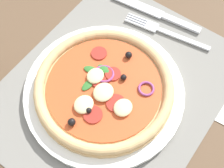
# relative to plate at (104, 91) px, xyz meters

# --- Properties ---
(ground_plane) EXTENTS (1.90, 1.40, 0.02)m
(ground_plane) POSITION_rel_plate_xyz_m (0.02, -0.01, -0.02)
(ground_plane) COLOR brown
(placemat) EXTENTS (0.44, 0.36, 0.00)m
(placemat) POSITION_rel_plate_xyz_m (0.02, -0.01, -0.01)
(placemat) COLOR slate
(placemat) RESTS_ON ground_plane
(plate) EXTENTS (0.29, 0.29, 0.01)m
(plate) POSITION_rel_plate_xyz_m (0.00, 0.00, 0.00)
(plate) COLOR silver
(plate) RESTS_ON placemat
(pizza) EXTENTS (0.25, 0.25, 0.03)m
(pizza) POSITION_rel_plate_xyz_m (-0.00, -0.00, 0.02)
(pizza) COLOR tan
(pizza) RESTS_ON plate
(fork) EXTENTS (0.04, 0.18, 0.00)m
(fork) POSITION_rel_plate_xyz_m (0.18, -0.01, -0.00)
(fork) COLOR silver
(fork) RESTS_ON placemat
(knife) EXTENTS (0.04, 0.20, 0.01)m
(knife) POSITION_rel_plate_xyz_m (0.21, 0.03, -0.00)
(knife) COLOR silver
(knife) RESTS_ON placemat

